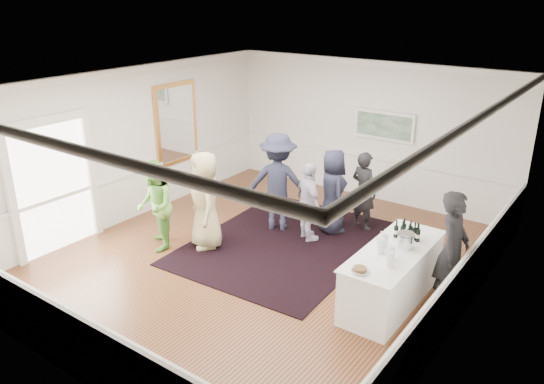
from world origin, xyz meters
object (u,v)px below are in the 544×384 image
Objects in this scene: guest_green at (155,206)px; guest_navy at (333,191)px; ice_bucket at (406,241)px; guest_dark_a at (278,182)px; serving_table at (392,276)px; nut_bowl at (360,270)px; guest_lilac at (309,202)px; guest_dark_b at (363,191)px; guest_tan at (205,200)px; bartender at (452,251)px.

guest_navy is at bearing 89.44° from guest_green.
guest_dark_a is at bearing 161.27° from ice_bucket.
ice_bucket is (0.10, 0.15, 0.57)m from serving_table.
nut_bowl is at bearing 165.94° from guest_navy.
guest_dark_a reaches higher than nut_bowl.
guest_lilac is 0.97× the size of guest_dark_b.
guest_tan is 3.64m from nut_bowl.
serving_table is at bearing 39.23° from guest_tan.
guest_green is at bearing 62.32° from guest_dark_b.
bartender reaches higher than guest_dark_b.
guest_dark_a is 1.23× the size of guest_dark_b.
guest_dark_a reaches higher than guest_dark_b.
nut_bowl is (-0.12, -0.95, 0.49)m from serving_table.
serving_table is at bearing -123.72° from ice_bucket.
guest_lilac is at bearing 75.08° from guest_dark_b.
guest_lilac is at bearing 74.31° from bartender.
guest_green is at bearing -169.02° from serving_table.
guest_dark_b is 6.32× the size of ice_bucket.
bartender reaches higher than guest_lilac.
guest_lilac is at bearing 79.14° from guest_tan.
guest_dark_b is at bearing -84.86° from guest_lilac.
guest_lilac is at bearing 153.53° from serving_table.
nut_bowl is (2.14, -2.07, 0.16)m from guest_lilac.
guest_navy is (2.31, 2.61, -0.00)m from guest_green.
guest_navy is at bearing 60.51° from guest_dark_b.
guest_dark_b is (-1.64, 2.23, 0.36)m from serving_table.
guest_lilac is (1.43, 1.37, -0.15)m from guest_tan.
guest_tan is 1.60m from guest_dark_a.
serving_table is 0.60m from ice_bucket.
guest_green is 4.28m from nut_bowl.
guest_navy is at bearing -177.16° from guest_dark_a.
guest_lilac is (-2.26, 1.12, 0.33)m from serving_table.
guest_dark_a is (-3.05, 1.22, 0.55)m from serving_table.
serving_table is 1.20× the size of guest_tan.
guest_green is 2.92m from guest_lilac.
guest_tan is at bearing -174.03° from ice_bucket.
guest_tan is at bearing 91.27° from guest_navy.
nut_bowl is (1.97, -2.70, 0.09)m from guest_navy.
bartender is 7.87× the size of nut_bowl.
nut_bowl is at bearing 116.92° from guest_dark_a.
bartender is (0.75, 0.38, 0.49)m from serving_table.
guest_lilac is 1.27m from guest_dark_b.
ice_bucket is 1.07× the size of nut_bowl.
guest_green reaches higher than guest_dark_b.
serving_table is at bearing 51.91° from guest_green.
guest_navy is (-2.09, 1.76, 0.40)m from serving_table.
guest_dark_b is (2.76, 3.08, -0.04)m from guest_green.
serving_table is at bearing 179.75° from guest_navy.
guest_dark_a is 3.32m from ice_bucket.
nut_bowl is at bearing -101.20° from ice_bucket.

